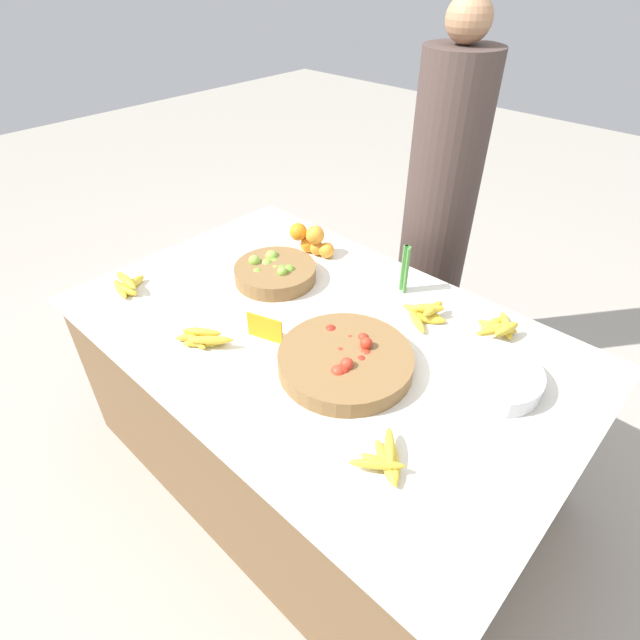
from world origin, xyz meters
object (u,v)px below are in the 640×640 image
(price_sign, at_px, (265,328))
(vendor_person, at_px, (437,223))
(tomato_basket, at_px, (346,360))
(metal_bowl, at_px, (493,376))
(lime_bowl, at_px, (275,272))

(price_sign, xyz_separation_m, vendor_person, (0.01, 1.09, 0.01))
(price_sign, bearing_deg, tomato_basket, -3.00)
(tomato_basket, xyz_separation_m, metal_bowl, (0.39, 0.27, -0.00))
(lime_bowl, distance_m, price_sign, 0.39)
(metal_bowl, distance_m, vendor_person, 1.02)
(metal_bowl, height_order, vendor_person, vendor_person)
(lime_bowl, relative_size, tomato_basket, 0.75)
(lime_bowl, bearing_deg, price_sign, -47.88)
(tomato_basket, bearing_deg, vendor_person, 106.56)
(lime_bowl, xyz_separation_m, price_sign, (0.26, -0.29, 0.01))
(tomato_basket, relative_size, price_sign, 3.36)
(lime_bowl, height_order, vendor_person, vendor_person)
(tomato_basket, height_order, metal_bowl, tomato_basket)
(tomato_basket, distance_m, vendor_person, 1.05)
(lime_bowl, relative_size, metal_bowl, 1.11)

